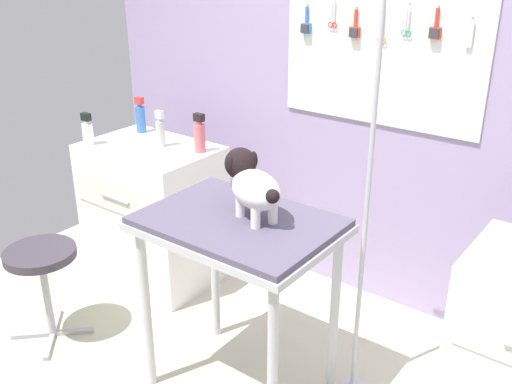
{
  "coord_description": "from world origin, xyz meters",
  "views": [
    {
      "loc": [
        1.35,
        -1.66,
        2.02
      ],
      "look_at": [
        -0.06,
        0.21,
        1.02
      ],
      "focal_mm": 41.19,
      "sensor_mm": 36.0,
      "label": 1
    }
  ],
  "objects_px": {
    "grooming_table": "(239,241)",
    "detangler_spray": "(160,131)",
    "grooming_arm": "(363,228)",
    "dog": "(251,184)",
    "counter_left": "(154,212)",
    "stool": "(42,265)"
  },
  "relations": [
    {
      "from": "grooming_arm",
      "to": "detangler_spray",
      "type": "height_order",
      "value": "grooming_arm"
    },
    {
      "from": "grooming_table",
      "to": "dog",
      "type": "distance_m",
      "value": 0.27
    },
    {
      "from": "grooming_table",
      "to": "detangler_spray",
      "type": "distance_m",
      "value": 1.19
    },
    {
      "from": "stool",
      "to": "grooming_arm",
      "type": "bearing_deg",
      "value": 22.98
    },
    {
      "from": "counter_left",
      "to": "detangler_spray",
      "type": "relative_size",
      "value": 3.99
    },
    {
      "from": "detangler_spray",
      "to": "dog",
      "type": "bearing_deg",
      "value": -25.18
    },
    {
      "from": "grooming_arm",
      "to": "detangler_spray",
      "type": "distance_m",
      "value": 1.49
    },
    {
      "from": "stool",
      "to": "grooming_table",
      "type": "bearing_deg",
      "value": 16.33
    },
    {
      "from": "grooming_table",
      "to": "dog",
      "type": "bearing_deg",
      "value": 63.54
    },
    {
      "from": "grooming_table",
      "to": "detangler_spray",
      "type": "xyz_separation_m",
      "value": [
        -1.04,
        0.56,
        0.17
      ]
    },
    {
      "from": "counter_left",
      "to": "stool",
      "type": "bearing_deg",
      "value": -88.51
    },
    {
      "from": "grooming_arm",
      "to": "counter_left",
      "type": "relative_size",
      "value": 2.1
    },
    {
      "from": "grooming_table",
      "to": "detangler_spray",
      "type": "relative_size",
      "value": 4.14
    },
    {
      "from": "grooming_table",
      "to": "counter_left",
      "type": "distance_m",
      "value": 1.27
    },
    {
      "from": "grooming_table",
      "to": "grooming_arm",
      "type": "relative_size",
      "value": 0.49
    },
    {
      "from": "grooming_table",
      "to": "dog",
      "type": "relative_size",
      "value": 2.39
    },
    {
      "from": "grooming_arm",
      "to": "stool",
      "type": "relative_size",
      "value": 3.43
    },
    {
      "from": "grooming_table",
      "to": "detangler_spray",
      "type": "height_order",
      "value": "detangler_spray"
    },
    {
      "from": "grooming_table",
      "to": "stool",
      "type": "distance_m",
      "value": 1.18
    },
    {
      "from": "counter_left",
      "to": "grooming_table",
      "type": "bearing_deg",
      "value": -24.96
    },
    {
      "from": "grooming_arm",
      "to": "detangler_spray",
      "type": "bearing_deg",
      "value": 171.1
    },
    {
      "from": "stool",
      "to": "detangler_spray",
      "type": "height_order",
      "value": "detangler_spray"
    }
  ]
}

